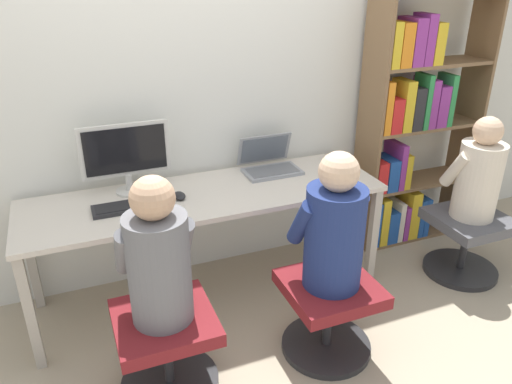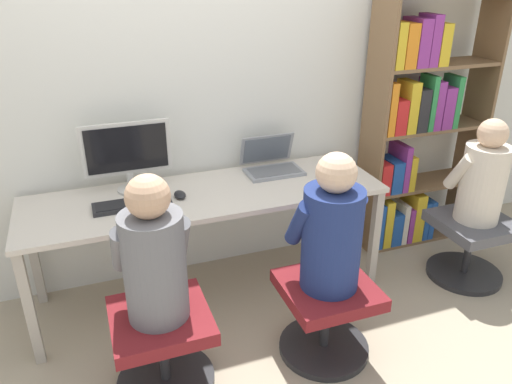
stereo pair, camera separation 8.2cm
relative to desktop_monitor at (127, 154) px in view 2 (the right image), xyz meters
The scene contains 14 objects.
ground_plane 1.15m from the desktop_monitor, 50.68° to the right, with size 14.00×14.00×0.00m, color tan.
wall_back 0.57m from the desktop_monitor, 26.20° to the left, with size 10.00×0.05×2.60m.
desk 0.54m from the desktop_monitor, 23.95° to the right, with size 2.12×0.63×0.71m.
desktop_monitor is the anchor object (origin of this frame).
laptop 0.91m from the desktop_monitor, ahead, with size 0.36×0.28×0.22m.
keyboard 0.31m from the desktop_monitor, 96.30° to the right, with size 0.43×0.15×0.03m.
computer_mouse_by_keyboard 0.38m from the desktop_monitor, 36.80° to the right, with size 0.07×0.11×0.03m.
office_chair_left 1.09m from the desktop_monitor, 90.43° to the right, with size 0.49×0.49×0.44m.
office_chair_right 1.42m from the desktop_monitor, 46.47° to the right, with size 0.49×0.49×0.44m.
person_at_monitor 0.86m from the desktop_monitor, 90.43° to the right, with size 0.35×0.33×0.72m.
person_at_laptop 1.26m from the desktop_monitor, 46.30° to the right, with size 0.37×0.34×0.72m.
bookshelf 1.96m from the desktop_monitor, ahead, with size 0.90×0.29×1.77m.
office_chair_side 2.27m from the desktop_monitor, 15.78° to the right, with size 0.49×0.49×0.44m.
person_near_shelf 2.18m from the desktop_monitor, 15.65° to the right, with size 0.34×0.31×0.67m.
Camera 2 is at (-0.63, -2.28, 1.96)m, focal length 35.00 mm.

